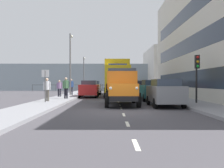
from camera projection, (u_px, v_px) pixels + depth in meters
The scene contains 24 objects.
ground_plane at pixel (117, 99), 21.93m from camera, with size 80.00×80.00×0.00m, color #423F44.
sidewalk_left at pixel (173, 99), 21.96m from camera, with size 2.49×41.31×0.15m, color gray.
sidewalk_right at pixel (62, 99), 21.90m from camera, with size 2.49×41.31×0.15m, color gray.
road_centreline_markings at pixel (117, 99), 21.86m from camera, with size 0.12×38.37×0.01m.
building_far_block at pixel (170, 70), 45.26m from camera, with size 8.15×12.80×7.59m.
sea_horizon at pixel (114, 77), 45.57m from camera, with size 80.00×0.80×5.00m, color #84939E.
seawall_railing at pixel (114, 86), 41.98m from camera, with size 28.08×0.08×1.20m.
truck_vintage_orange at pixel (122, 88), 16.11m from camera, with size 2.17×5.64×2.43m.
lorry_cargo_yellow at pixel (117, 77), 26.03m from camera, with size 2.58×8.20×3.87m.
car_grey_kerbside_near at pixel (165, 92), 15.48m from camera, with size 1.86×4.08×1.72m.
car_teal_kerbside_1 at pixel (151, 90), 20.59m from camera, with size 1.77×4.21×1.72m.
car_maroon_kerbside_2 at pixel (142, 88), 26.29m from camera, with size 1.77×4.05×1.72m.
car_black_kerbside_3 at pixel (137, 87), 31.19m from camera, with size 1.82×4.04×1.72m.
car_red_oppositeside_0 at pixel (89, 89), 25.14m from camera, with size 1.86×3.91×1.72m.
car_white_oppositeside_1 at pixel (93, 87), 30.98m from camera, with size 1.94×4.52×1.72m.
pedestrian_couple_b at pixel (47, 87), 18.03m from camera, with size 0.53×0.34×1.71m.
pedestrian_couple_a at pixel (66, 86), 20.87m from camera, with size 0.53×0.34×1.80m.
pedestrian_by_lamp at pixel (59, 87), 23.83m from camera, with size 0.53×0.34×1.59m.
pedestrian_strolling at pixel (66, 87), 25.72m from camera, with size 0.53×0.34×1.59m.
pedestrian_near_railing at pixel (71, 85), 27.47m from camera, with size 0.53×0.34×1.77m.
traffic_light_near at pixel (197, 68), 16.38m from camera, with size 0.28×0.41×3.20m.
lamp_post_promenade at pixel (70, 59), 27.45m from camera, with size 0.32×1.14×6.84m.
lamp_post_far at pixel (84, 70), 40.20m from camera, with size 0.32×1.14×5.58m.
street_sign at pixel (45, 80), 17.04m from camera, with size 0.50×0.07×2.25m.
Camera 1 is at (0.62, 12.98, 1.51)m, focal length 39.33 mm.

